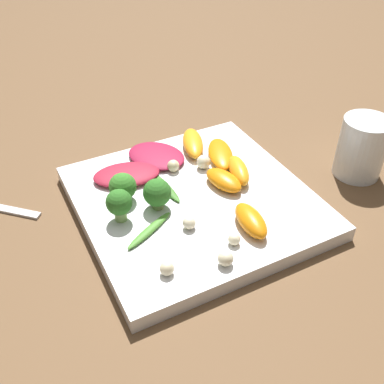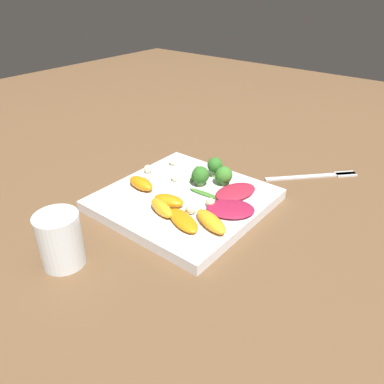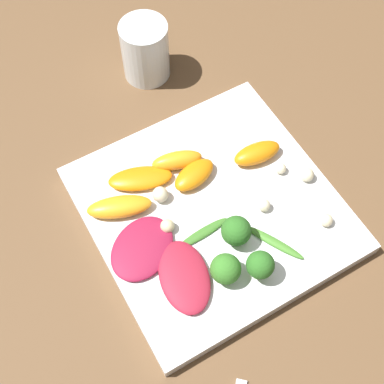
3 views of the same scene
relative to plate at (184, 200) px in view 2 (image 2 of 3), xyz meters
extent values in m
plane|color=brown|center=(0.00, 0.00, -0.01)|extent=(2.40, 2.40, 0.00)
cube|color=white|center=(0.00, 0.00, 0.00)|extent=(0.27, 0.27, 0.02)
cylinder|color=white|center=(-0.04, -0.24, 0.03)|extent=(0.06, 0.06, 0.08)
cube|color=silver|center=(0.14, 0.25, -0.01)|extent=(0.14, 0.15, 0.01)
cube|color=silver|center=(0.19, 0.31, -0.01)|extent=(0.05, 0.05, 0.01)
ellipsoid|color=maroon|center=(0.10, 0.01, 0.02)|extent=(0.10, 0.10, 0.01)
ellipsoid|color=maroon|center=(0.07, 0.06, 0.02)|extent=(0.07, 0.10, 0.01)
ellipsoid|color=orange|center=(0.00, -0.04, 0.02)|extent=(0.06, 0.04, 0.02)
ellipsoid|color=orange|center=(-0.08, -0.03, 0.02)|extent=(0.06, 0.03, 0.02)
ellipsoid|color=orange|center=(0.10, -0.05, 0.02)|extent=(0.08, 0.05, 0.02)
ellipsoid|color=orange|center=(0.01, -0.07, 0.02)|extent=(0.06, 0.04, 0.02)
ellipsoid|color=orange|center=(0.06, -0.07, 0.02)|extent=(0.08, 0.06, 0.01)
cylinder|color=#7A9E51|center=(0.00, 0.05, 0.02)|extent=(0.01, 0.01, 0.01)
sphere|color=#2D6B23|center=(0.00, 0.05, 0.03)|extent=(0.03, 0.03, 0.03)
cylinder|color=#7A9E51|center=(0.03, 0.08, 0.02)|extent=(0.01, 0.01, 0.01)
sphere|color=#387A28|center=(0.03, 0.08, 0.03)|extent=(0.03, 0.03, 0.03)
cylinder|color=#84AD5B|center=(0.00, 0.10, 0.02)|extent=(0.01, 0.01, 0.02)
sphere|color=#2D6B23|center=(0.00, 0.10, 0.04)|extent=(0.03, 0.03, 0.03)
ellipsoid|color=#47842D|center=(-0.04, 0.07, 0.01)|extent=(0.04, 0.07, 0.01)
ellipsoid|color=#3D7528|center=(0.03, 0.02, 0.01)|extent=(0.07, 0.02, 0.00)
sphere|color=beige|center=(0.05, -0.04, 0.02)|extent=(0.02, 0.02, 0.02)
sphere|color=beige|center=(-0.09, 0.00, 0.02)|extent=(0.01, 0.01, 0.01)
sphere|color=beige|center=(0.06, 0.00, 0.02)|extent=(0.02, 0.02, 0.02)
sphere|color=beige|center=(-0.05, 0.03, 0.02)|extent=(0.02, 0.02, 0.02)
sphere|color=beige|center=(-0.12, 0.02, 0.02)|extent=(0.02, 0.02, 0.02)
sphere|color=beige|center=(-0.10, 0.08, 0.02)|extent=(0.02, 0.02, 0.02)
camera|label=1|loc=(-0.38, 0.20, 0.36)|focal=42.00mm
camera|label=2|loc=(0.38, -0.45, 0.36)|focal=35.00mm
camera|label=3|loc=(0.16, 0.24, 0.56)|focal=50.00mm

